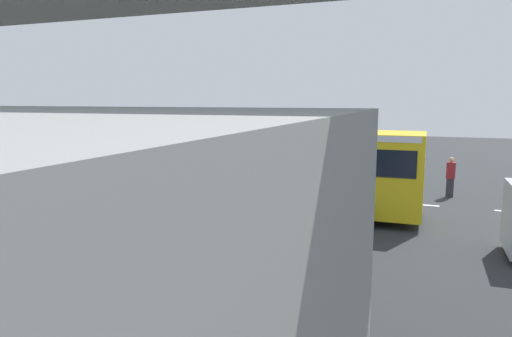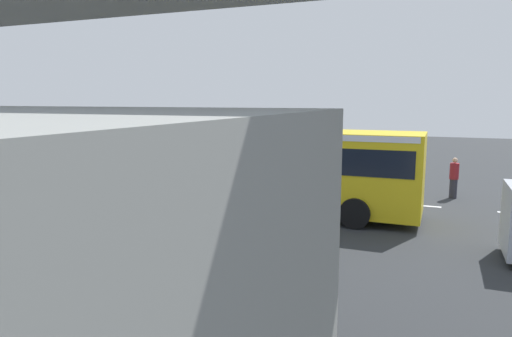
{
  "view_description": "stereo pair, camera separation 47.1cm",
  "coord_description": "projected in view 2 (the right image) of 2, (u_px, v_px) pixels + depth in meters",
  "views": [
    {
      "loc": [
        -4.39,
        17.32,
        4.29
      ],
      "look_at": [
        1.86,
        0.68,
        1.6
      ],
      "focal_mm": 32.08,
      "sensor_mm": 36.0,
      "label": 1
    },
    {
      "loc": [
        -4.83,
        17.14,
        4.29
      ],
      "look_at": [
        1.86,
        0.68,
        1.6
      ],
      "focal_mm": 32.08,
      "sensor_mm": 36.0,
      "label": 2
    }
  ],
  "objects": [
    {
      "name": "lane_dash_right",
      "position": [
        238.0,
        191.0,
        21.7
      ],
      "size": [
        2.0,
        0.2,
        0.01
      ],
      "primitive_type": "cube",
      "color": "silver",
      "rests_on": "ground"
    },
    {
      "name": "ground",
      "position": [
        306.0,
        209.0,
        18.14
      ],
      "size": [
        80.0,
        80.0,
        0.0
      ],
      "primitive_type": "plane",
      "color": "#2D3033"
    },
    {
      "name": "city_bus",
      "position": [
        266.0,
        163.0,
        17.6
      ],
      "size": [
        11.54,
        2.85,
        3.15
      ],
      "color": "yellow",
      "rests_on": "ground"
    },
    {
      "name": "lane_dash_left",
      "position": [
        415.0,
        205.0,
        18.72
      ],
      "size": [
        2.0,
        0.2,
        0.01
      ],
      "primitive_type": "cube",
      "color": "silver",
      "rests_on": "ground"
    },
    {
      "name": "pedestrian_overpass",
      "position": [
        98.0,
        22.0,
        6.8
      ],
      "size": [
        24.05,
        2.6,
        7.35
      ],
      "color": "gray",
      "rests_on": "ground"
    },
    {
      "name": "pedestrian",
      "position": [
        454.0,
        178.0,
        19.93
      ],
      "size": [
        0.38,
        0.38,
        1.79
      ],
      "color": "#2D2D38",
      "rests_on": "ground"
    },
    {
      "name": "lane_dash_rightmost",
      "position": [
        166.0,
        185.0,
        23.19
      ],
      "size": [
        2.0,
        0.2,
        0.01
      ],
      "primitive_type": "cube",
      "color": "silver",
      "rests_on": "ground"
    },
    {
      "name": "lane_dash_centre",
      "position": [
        320.0,
        197.0,
        20.21
      ],
      "size": [
        2.0,
        0.2,
        0.01
      ],
      "primitive_type": "cube",
      "color": "silver",
      "rests_on": "ground"
    }
  ]
}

